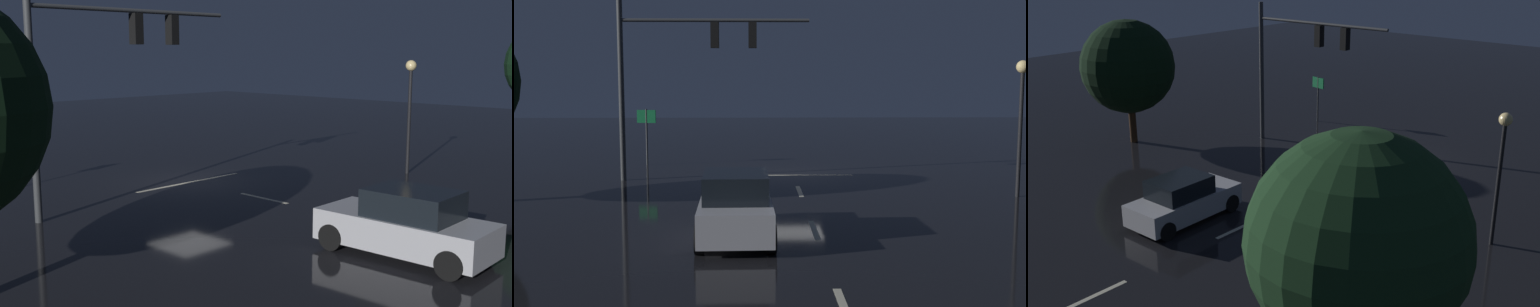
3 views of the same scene
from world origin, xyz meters
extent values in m
plane|color=black|center=(0.00, 0.00, 0.00)|extent=(80.00, 80.00, 0.00)
cylinder|color=#383A3D|center=(6.87, 1.29, 3.55)|extent=(0.22, 0.22, 7.10)
cylinder|color=#383A3D|center=(3.17, 1.29, 6.31)|extent=(7.40, 0.14, 0.14)
cube|color=black|center=(3.17, 1.29, 5.74)|extent=(0.32, 0.36, 1.00)
sphere|color=red|center=(3.17, 1.10, 6.06)|extent=(0.20, 0.20, 0.20)
sphere|color=black|center=(3.17, 1.10, 5.74)|extent=(0.20, 0.20, 0.20)
sphere|color=black|center=(3.17, 1.10, 5.42)|extent=(0.20, 0.20, 0.20)
cube|color=black|center=(1.69, 1.29, 5.74)|extent=(0.32, 0.36, 1.00)
sphere|color=red|center=(1.69, 1.10, 6.06)|extent=(0.20, 0.20, 0.20)
sphere|color=black|center=(1.69, 1.10, 5.74)|extent=(0.20, 0.20, 0.20)
sphere|color=black|center=(1.69, 1.10, 5.42)|extent=(0.20, 0.20, 0.20)
cube|color=beige|center=(0.00, 4.00, 0.00)|extent=(0.16, 2.20, 0.01)
cube|color=beige|center=(0.00, 10.00, 0.00)|extent=(0.16, 2.20, 0.01)
cube|color=beige|center=(0.00, 0.09, 0.00)|extent=(5.00, 0.16, 0.01)
cube|color=#B7B7BC|center=(2.09, 10.73, 0.62)|extent=(1.91, 4.35, 0.80)
cube|color=black|center=(2.08, 10.93, 1.36)|extent=(1.66, 2.14, 0.68)
cylinder|color=black|center=(2.97, 9.15, 0.34)|extent=(0.24, 0.69, 0.68)
cylinder|color=black|center=(1.29, 9.11, 0.34)|extent=(0.24, 0.69, 0.68)
cylinder|color=black|center=(2.88, 12.35, 0.34)|extent=(0.24, 0.69, 0.68)
cylinder|color=black|center=(1.20, 12.31, 0.34)|extent=(0.24, 0.69, 0.68)
sphere|color=#F9EFC6|center=(2.79, 8.63, 0.67)|extent=(0.20, 0.20, 0.20)
sphere|color=#F9EFC6|center=(1.49, 8.59, 0.67)|extent=(0.20, 0.20, 0.20)
cylinder|color=black|center=(-7.45, 5.21, 2.13)|extent=(0.14, 0.14, 4.27)
sphere|color=#F9D88C|center=(-7.45, 5.21, 4.45)|extent=(0.44, 0.44, 0.44)
cylinder|color=#383A3D|center=(6.69, -3.27, 1.32)|extent=(0.09, 0.09, 2.64)
cube|color=#0F6033|center=(6.69, -3.27, 2.29)|extent=(0.90, 0.21, 0.60)
camera|label=1|loc=(15.48, 18.51, 5.02)|focal=44.20mm
camera|label=2|loc=(1.56, 27.05, 4.07)|focal=45.48mm
camera|label=3|loc=(-14.44, 24.21, 9.71)|focal=42.98mm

